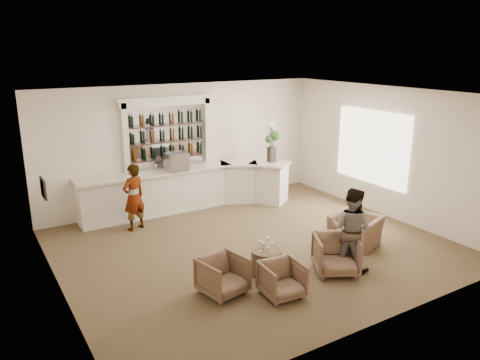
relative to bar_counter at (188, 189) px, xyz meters
The scene contains 19 objects.
ground 3.05m from the bar_counter, 86.88° to the right, with size 8.00×8.00×0.00m, color brown.
room_shell 2.91m from the bar_counter, 81.89° to the right, with size 8.04×7.02×3.32m.
bar_counter is the anchor object (origin of this frame).
back_bar_alcove 1.55m from the bar_counter, 129.15° to the left, with size 2.64×0.25×3.00m.
cocktail_table 4.24m from the bar_counter, 94.76° to the right, with size 0.57×0.57×0.50m, color brown.
sommelier 1.85m from the bar_counter, 158.95° to the right, with size 0.59×0.39×1.61m, color gray.
guest 5.00m from the bar_counter, 76.26° to the right, with size 0.81×0.63×1.66m, color gray.
armchair_left 4.63m from the bar_counter, 107.70° to the right, with size 0.74×0.76×0.69m, color brown.
armchair_center 5.07m from the bar_counter, 96.51° to the right, with size 0.67×0.69×0.63m, color brown.
armchair_right 4.91m from the bar_counter, 80.07° to the right, with size 0.80×0.82×0.75m, color brown.
armchair_far 4.58m from the bar_counter, 61.82° to the right, with size 1.01×0.88×0.66m, color brown.
espresso_machine 0.87m from the bar_counter, 167.34° to the right, with size 0.53×0.44×0.47m, color #BBBBC0.
flower_vase 2.65m from the bar_counter, 13.90° to the right, with size 0.29×0.29×1.10m.
wine_glass_bar_left 1.09m from the bar_counter, behind, with size 0.07×0.07×0.21m, color white, non-canonical shape.
wine_glass_bar_right 0.83m from the bar_counter, behind, with size 0.07×0.07×0.21m, color white, non-canonical shape.
wine_glass_tbl_a 4.21m from the bar_counter, 96.42° to the right, with size 0.07×0.07×0.21m, color white, non-canonical shape.
wine_glass_tbl_b 4.14m from the bar_counter, 93.47° to the right, with size 0.07×0.07×0.21m, color white, non-canonical shape.
wine_glass_tbl_c 4.35m from the bar_counter, 94.09° to the right, with size 0.07×0.07×0.21m, color white, non-canonical shape.
napkin_holder 4.09m from the bar_counter, 95.20° to the right, with size 0.08×0.08×0.12m, color silver.
Camera 1 is at (-5.17, -7.92, 4.20)m, focal length 35.00 mm.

